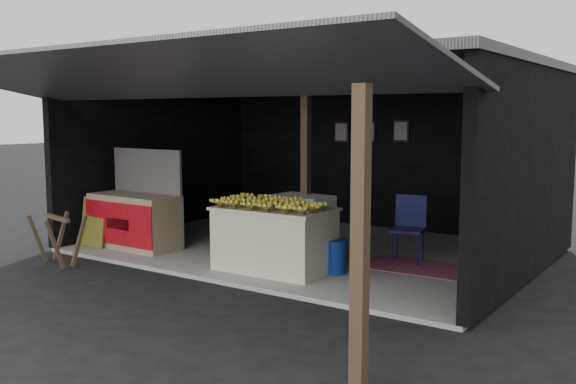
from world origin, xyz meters
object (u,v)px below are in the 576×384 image
Objects in this scene: neighbor_stall at (135,218)px; banana_table at (275,239)px; white_crate at (302,227)px; water_barrel at (335,258)px; plastic_chair at (409,222)px; sawhorse at (58,234)px.

banana_table is at bearing 1.12° from neighbor_stall.
banana_table is 1.70× the size of white_crate.
water_barrel is at bearing -25.11° from white_crate.
neighbor_stall is 4.48m from plastic_chair.
banana_table is 1.68× the size of plastic_chair.
plastic_chair reaches higher than sawhorse.
banana_table is 2.84m from neighbor_stall.
sawhorse is at bearing -157.23° from plastic_chair.
water_barrel is at bearing -124.18° from plastic_chair.
white_crate is 1.63m from plastic_chair.
white_crate reaches higher than water_barrel.
banana_table is at bearing -141.34° from plastic_chair.
neighbor_stall is at bearing -174.30° from water_barrel.
neighbor_stall reaches higher than sawhorse.
sawhorse reaches higher than water_barrel.
sawhorse is (-2.91, -2.25, -0.08)m from white_crate.
water_barrel is (3.81, 1.73, -0.19)m from sawhorse.
plastic_chair reaches higher than white_crate.
banana_table reaches higher than water_barrel.
sawhorse is at bearing -96.76° from neighbor_stall.
neighbor_stall is 2.07× the size of sawhorse.
water_barrel is (3.64, 0.36, -0.27)m from neighbor_stall.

